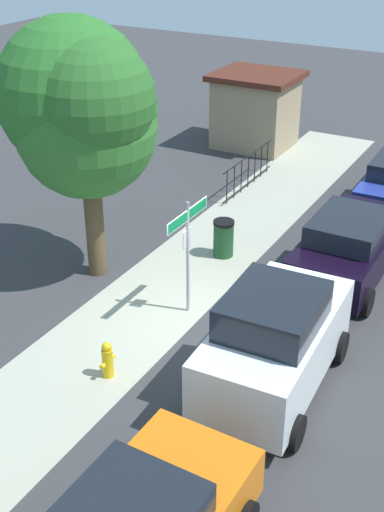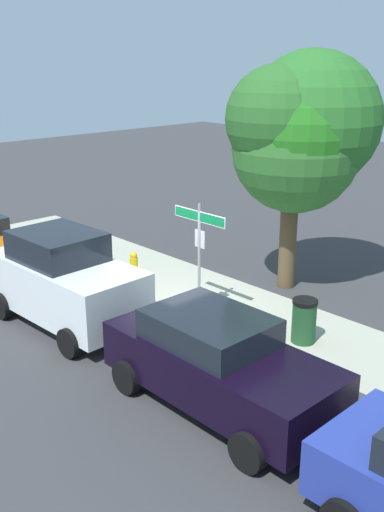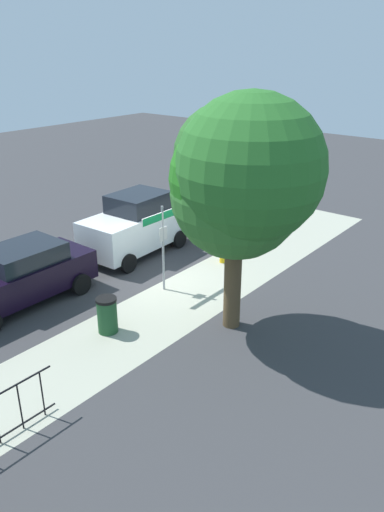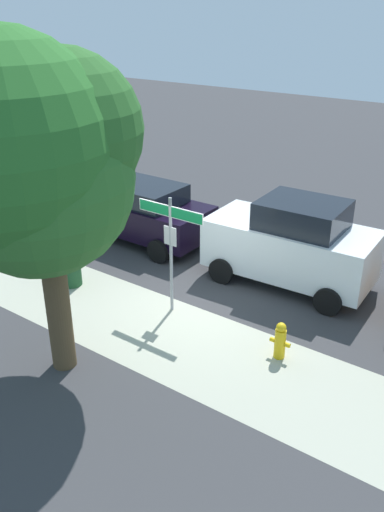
# 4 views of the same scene
# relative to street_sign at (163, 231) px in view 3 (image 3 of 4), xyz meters

# --- Properties ---
(ground_plane) EXTENTS (60.00, 60.00, 0.00)m
(ground_plane) POSITION_rel_street_sign_xyz_m (-0.32, -0.40, -1.91)
(ground_plane) COLOR #38383A
(sidewalk_strip) EXTENTS (24.00, 2.60, 0.00)m
(sidewalk_strip) POSITION_rel_street_sign_xyz_m (1.68, 0.90, -1.91)
(sidewalk_strip) COLOR #A9AA96
(sidewalk_strip) RESTS_ON ground_plane
(street_sign) EXTENTS (1.67, 0.07, 2.67)m
(street_sign) POSITION_rel_street_sign_xyz_m (0.00, 0.00, 0.00)
(street_sign) COLOR #9EA0A5
(street_sign) RESTS_ON ground_plane
(shade_tree) EXTENTS (3.48, 3.94, 6.10)m
(shade_tree) POSITION_rel_street_sign_xyz_m (0.53, 2.94, 2.20)
(shade_tree) COLOR brown
(shade_tree) RESTS_ON ground_plane
(car_orange) EXTENTS (4.17, 2.12, 1.62)m
(car_orange) POSITION_rel_street_sign_xyz_m (-6.37, -2.77, -1.08)
(car_orange) COLOR orange
(car_orange) RESTS_ON ground_plane
(car_white) EXTENTS (4.09, 2.17, 2.16)m
(car_white) POSITION_rel_street_sign_xyz_m (-1.56, -2.73, -0.85)
(car_white) COLOR white
(car_white) RESTS_ON ground_plane
(car_black) EXTENTS (4.39, 2.03, 1.70)m
(car_black) POSITION_rel_street_sign_xyz_m (3.23, -2.65, -1.04)
(car_black) COLOR black
(car_black) RESTS_ON ground_plane
(fire_hydrant) EXTENTS (0.42, 0.22, 0.78)m
(fire_hydrant) POSITION_rel_street_sign_xyz_m (-2.81, 0.20, -1.53)
(fire_hydrant) COLOR yellow
(fire_hydrant) RESTS_ON ground_plane
(trash_bin) EXTENTS (0.55, 0.55, 0.98)m
(trash_bin) POSITION_rel_street_sign_xyz_m (2.75, 0.50, -1.42)
(trash_bin) COLOR #1E4C28
(trash_bin) RESTS_ON ground_plane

